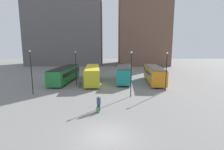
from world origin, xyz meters
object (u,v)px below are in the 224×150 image
(bus_3, at_px, (155,74))
(trash_bin, at_px, (81,85))
(lamp_post_0, at_px, (167,69))
(lamp_post_1, at_px, (77,66))
(bus_2, at_px, (125,73))
(suitcase, at_px, (98,110))
(traveler, at_px, (99,102))
(bus_0, at_px, (66,74))
(lamp_post_2, at_px, (132,71))
(bus_1, at_px, (93,74))
(lamp_post_3, at_px, (32,69))

(bus_3, relative_size, trash_bin, 12.81)
(lamp_post_0, xyz_separation_m, lamp_post_1, (-14.30, 3.45, 0.01))
(bus_2, bearing_deg, lamp_post_1, 119.80)
(suitcase, bearing_deg, traveler, -28.94)
(traveler, relative_size, lamp_post_0, 0.29)
(bus_0, xyz_separation_m, traveler, (7.63, -15.29, -0.53))
(lamp_post_0, bearing_deg, traveler, -139.87)
(suitcase, distance_m, lamp_post_1, 13.31)
(suitcase, bearing_deg, lamp_post_2, -57.10)
(bus_1, distance_m, traveler, 14.49)
(lamp_post_0, xyz_separation_m, lamp_post_3, (-19.52, -1.72, 0.18))
(lamp_post_2, bearing_deg, bus_3, 60.22)
(lamp_post_0, bearing_deg, suitcase, -138.31)
(bus_0, relative_size, trash_bin, 13.72)
(bus_0, relative_size, lamp_post_3, 1.85)
(bus_1, bearing_deg, suitcase, -176.61)
(suitcase, xyz_separation_m, lamp_post_1, (-4.64, 12.06, 3.18))
(bus_1, height_order, bus_2, bus_1)
(bus_1, height_order, trash_bin, bus_1)
(bus_1, xyz_separation_m, traveler, (2.24, -14.30, -0.62))
(bus_1, height_order, traveler, bus_1)
(bus_3, distance_m, suitcase, 17.95)
(traveler, xyz_separation_m, suitcase, (-0.06, -0.51, -0.70))
(suitcase, distance_m, lamp_post_2, 7.79)
(lamp_post_0, bearing_deg, lamp_post_3, -174.97)
(lamp_post_1, bearing_deg, trash_bin, -46.72)
(lamp_post_0, distance_m, trash_bin, 14.18)
(lamp_post_0, distance_m, lamp_post_3, 19.60)
(suitcase, height_order, trash_bin, suitcase)
(bus_0, height_order, traveler, bus_0)
(bus_3, height_order, lamp_post_3, lamp_post_3)
(suitcase, height_order, lamp_post_2, lamp_post_2)
(traveler, height_order, lamp_post_0, lamp_post_0)
(lamp_post_1, bearing_deg, bus_0, 128.03)
(bus_0, height_order, lamp_post_1, lamp_post_1)
(bus_3, distance_m, lamp_post_2, 11.04)
(bus_0, bearing_deg, bus_3, -87.74)
(lamp_post_1, xyz_separation_m, trash_bin, (0.72, -0.77, -3.08))
(bus_2, height_order, lamp_post_3, lamp_post_3)
(lamp_post_3, bearing_deg, lamp_post_1, 44.75)
(suitcase, relative_size, lamp_post_2, 0.15)
(bus_3, relative_size, lamp_post_3, 1.73)
(lamp_post_0, relative_size, lamp_post_1, 1.00)
(bus_2, bearing_deg, trash_bin, 126.10)
(bus_3, bearing_deg, lamp_post_2, 153.65)
(bus_0, distance_m, trash_bin, 5.91)
(suitcase, relative_size, lamp_post_1, 0.15)
(bus_1, distance_m, lamp_post_2, 11.14)
(lamp_post_0, bearing_deg, lamp_post_1, 166.43)
(bus_3, distance_m, lamp_post_3, 21.12)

